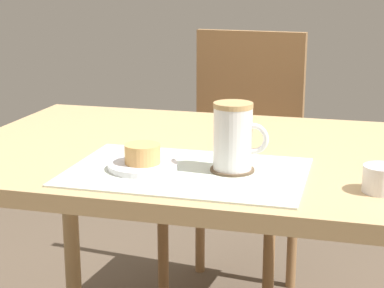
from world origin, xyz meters
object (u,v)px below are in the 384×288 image
coffee_mug (234,136)px  pastry_plate (143,166)px  wooden_chair (239,155)px  pastry (143,154)px  sugar_bowl (382,179)px  dining_table (241,182)px

coffee_mug → pastry_plate: bearing=-169.8°
wooden_chair → pastry: (-0.03, -0.90, 0.25)m
pastry_plate → coffee_mug: size_ratio=1.06×
sugar_bowl → wooden_chair: bearing=115.6°
wooden_chair → pastry: wooden_chair is taller
dining_table → pastry_plate: pastry_plate is taller
pastry → coffee_mug: 0.19m
dining_table → wooden_chair: 0.72m
dining_table → coffee_mug: coffee_mug is taller
pastry → coffee_mug: bearing=10.2°
pastry_plate → pastry: bearing=0.0°
pastry_plate → coffee_mug: bearing=10.2°
pastry_plate → sugar_bowl: 0.47m
dining_table → coffee_mug: bearing=-85.1°
wooden_chair → pastry_plate: bearing=93.9°
wooden_chair → pastry_plate: size_ratio=6.45×
coffee_mug → sugar_bowl: (0.29, -0.05, -0.05)m
wooden_chair → coffee_mug: wooden_chair is taller
pastry → dining_table: bearing=50.8°
pastry_plate → coffee_mug: (0.18, 0.03, 0.07)m
pastry_plate → wooden_chair: bearing=88.2°
wooden_chair → sugar_bowl: wooden_chair is taller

